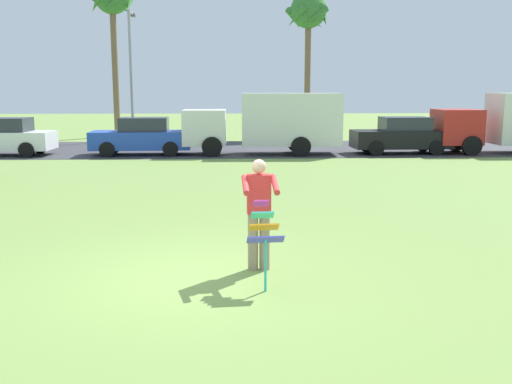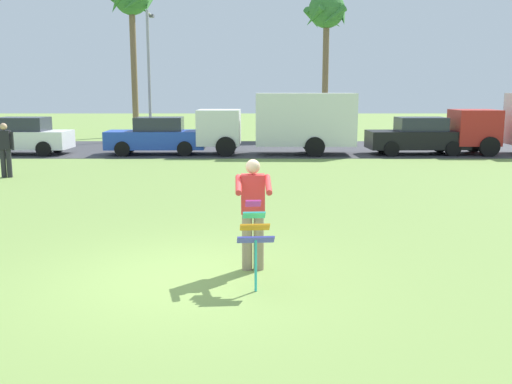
{
  "view_description": "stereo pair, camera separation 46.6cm",
  "coord_description": "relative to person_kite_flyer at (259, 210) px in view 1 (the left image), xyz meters",
  "views": [
    {
      "loc": [
        0.62,
        -8.17,
        2.77
      ],
      "look_at": [
        1.03,
        1.45,
        1.05
      ],
      "focal_mm": 40.37,
      "sensor_mm": 36.0,
      "label": 1
    },
    {
      "loc": [
        1.08,
        -8.18,
        2.77
      ],
      "look_at": [
        1.03,
        1.45,
        1.05
      ],
      "focal_mm": 40.37,
      "sensor_mm": 36.0,
      "label": 2
    }
  ],
  "objects": [
    {
      "name": "palm_tree_centre_far",
      "position": [
        4.15,
        26.02,
        6.03
      ],
      "size": [
        2.58,
        2.71,
        8.38
      ],
      "color": "brown",
      "rests_on": "ground"
    },
    {
      "name": "parked_car_blue",
      "position": [
        -4.24,
        16.21,
        -0.18
      ],
      "size": [
        4.25,
        1.94,
        1.6
      ],
      "color": "#2347B7",
      "rests_on": "ground"
    },
    {
      "name": "parked_car_black",
      "position": [
        7.02,
        16.21,
        -0.18
      ],
      "size": [
        4.25,
        1.93,
        1.6
      ],
      "color": "black",
      "rests_on": "ground"
    },
    {
      "name": "road_strip",
      "position": [
        -1.04,
        18.61,
        -0.95
      ],
      "size": [
        120.0,
        8.0,
        0.01
      ],
      "primitive_type": "cube",
      "color": "#38383D",
      "rests_on": "ground"
    },
    {
      "name": "streetlight_pole",
      "position": [
        -5.84,
        23.82,
        3.05
      ],
      "size": [
        0.24,
        1.65,
        7.0
      ],
      "color": "#9E9EA3",
      "rests_on": "ground"
    },
    {
      "name": "ground_plane",
      "position": [
        -1.04,
        -0.43,
        -0.95
      ],
      "size": [
        120.0,
        120.0,
        0.0
      ],
      "primitive_type": "plane",
      "color": "olive"
    },
    {
      "name": "parked_truck_white_box",
      "position": [
        1.33,
        16.21,
        0.46
      ],
      "size": [
        6.74,
        2.21,
        2.62
      ],
      "color": "silver",
      "rests_on": "ground"
    },
    {
      "name": "kite_held",
      "position": [
        0.03,
        -0.81,
        -0.12
      ],
      "size": [
        0.52,
        0.65,
        1.21
      ],
      "color": "#D83399",
      "rests_on": "ground"
    },
    {
      "name": "person_kite_flyer",
      "position": [
        0.0,
        0.0,
        0.0
      ],
      "size": [
        0.55,
        0.66,
        1.73
      ],
      "color": "gray",
      "rests_on": "ground"
    },
    {
      "name": "parked_car_white",
      "position": [
        -10.09,
        16.21,
        -0.18
      ],
      "size": [
        4.23,
        1.89,
        1.6
      ],
      "color": "white",
      "rests_on": "ground"
    },
    {
      "name": "palm_tree_right_near",
      "position": [
        -7.21,
        26.31,
        6.74
      ],
      "size": [
        2.58,
        2.71,
        9.15
      ],
      "color": "brown",
      "rests_on": "ground"
    }
  ]
}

